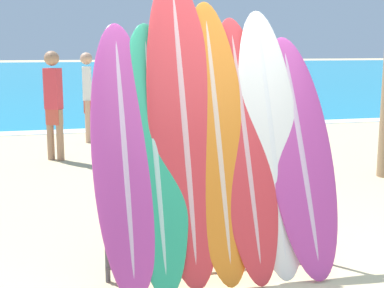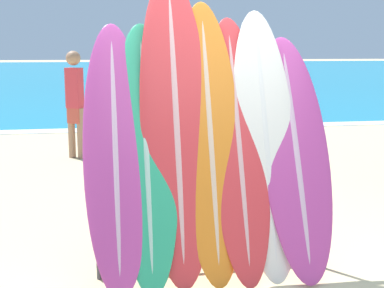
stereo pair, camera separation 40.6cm
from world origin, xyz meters
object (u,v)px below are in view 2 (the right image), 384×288
at_px(surfboard_slot_2, 176,124).
at_px(person_mid_beach, 217,117).
at_px(surfboard_slot_1, 146,152).
at_px(surfboard_slot_5, 266,141).
at_px(surfboard_rack, 209,215).
at_px(person_near_water, 112,93).
at_px(surfboard_slot_3, 210,138).
at_px(person_far_left, 75,100).
at_px(surfboard_slot_0, 115,153).
at_px(surfboard_slot_4, 238,145).
at_px(surfboard_slot_6, 295,154).

bearing_deg(surfboard_slot_2, person_mid_beach, 71.52).
xyz_separation_m(surfboard_slot_1, surfboard_slot_5, (0.98, 0.02, 0.06)).
height_order(surfboard_rack, person_mid_beach, person_mid_beach).
relative_size(person_near_water, person_mid_beach, 1.06).
bearing_deg(surfboard_slot_3, person_far_left, 104.76).
distance_m(person_mid_beach, person_far_left, 2.75).
bearing_deg(person_mid_beach, surfboard_slot_0, -1.40).
bearing_deg(surfboard_slot_3, person_mid_beach, 76.56).
bearing_deg(surfboard_slot_1, person_mid_beach, 67.72).
relative_size(surfboard_slot_5, person_near_water, 1.24).
xyz_separation_m(surfboard_slot_4, person_far_left, (-1.51, 4.88, -0.08)).
bearing_deg(surfboard_slot_0, surfboard_slot_1, 0.84).
relative_size(surfboard_rack, surfboard_slot_2, 0.74).
relative_size(surfboard_slot_2, surfboard_slot_4, 1.17).
xyz_separation_m(surfboard_slot_1, surfboard_slot_6, (1.22, -0.03, -0.05)).
bearing_deg(person_near_water, surfboard_slot_0, -173.31).
relative_size(surfboard_slot_0, surfboard_slot_1, 1.00).
xyz_separation_m(surfboard_slot_0, surfboard_slot_2, (0.49, 0.07, 0.21)).
relative_size(surfboard_slot_5, surfboard_slot_6, 1.11).
xyz_separation_m(surfboard_slot_0, person_mid_beach, (1.46, 2.99, -0.13)).
xyz_separation_m(surfboard_rack, surfboard_slot_6, (0.72, 0.00, 0.48)).
bearing_deg(surfboard_slot_1, surfboard_slot_5, 0.91).
xyz_separation_m(surfboard_slot_4, person_mid_beach, (0.48, 2.98, -0.15)).
bearing_deg(person_near_water, surfboard_slot_4, -164.65).
xyz_separation_m(surfboard_rack, surfboard_slot_1, (-0.50, 0.03, 0.53)).
distance_m(surfboard_slot_1, surfboard_slot_2, 0.33).
bearing_deg(surfboard_slot_4, person_mid_beach, 80.91).
height_order(surfboard_slot_0, surfboard_slot_3, surfboard_slot_3).
height_order(surfboard_rack, surfboard_slot_6, surfboard_slot_6).
bearing_deg(surfboard_slot_5, person_near_water, 99.70).
distance_m(surfboard_slot_1, surfboard_slot_4, 0.75).
xyz_separation_m(surfboard_slot_1, person_mid_beach, (1.22, 2.99, -0.13)).
relative_size(surfboard_slot_2, surfboard_slot_5, 1.14).
bearing_deg(surfboard_slot_1, surfboard_slot_2, 14.27).
relative_size(surfboard_slot_3, person_mid_beach, 1.36).
distance_m(surfboard_rack, person_far_left, 5.10).
bearing_deg(person_far_left, surfboard_slot_3, -40.93).
bearing_deg(surfboard_slot_3, surfboard_slot_4, -4.08).
height_order(person_near_water, person_mid_beach, person_near_water).
bearing_deg(surfboard_slot_5, person_mid_beach, 85.27).
xyz_separation_m(surfboard_rack, person_near_water, (-0.63, 6.52, 0.46)).
height_order(surfboard_rack, surfboard_slot_5, surfboard_slot_5).
relative_size(surfboard_slot_1, person_far_left, 1.15).
xyz_separation_m(surfboard_slot_3, person_far_left, (-1.28, 4.86, -0.14)).
bearing_deg(surfboard_slot_3, surfboard_slot_6, -4.04).
relative_size(surfboard_slot_2, surfboard_slot_3, 1.11).
bearing_deg(surfboard_slot_1, surfboard_slot_3, 2.65).
distance_m(surfboard_rack, person_near_water, 6.57).
height_order(surfboard_slot_6, person_mid_beach, surfboard_slot_6).
bearing_deg(surfboard_slot_1, person_far_left, 98.91).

